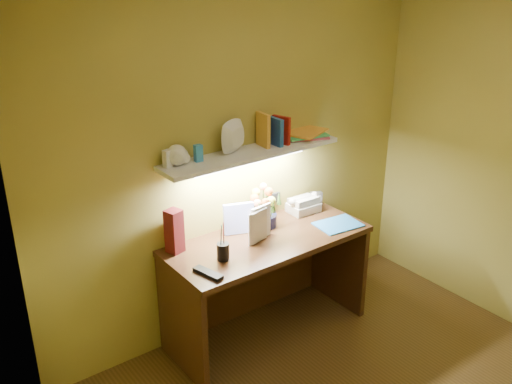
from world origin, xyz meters
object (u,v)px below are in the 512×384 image
desk (267,286)px  whisky_bottle (173,230)px  flower_bouquet (264,206)px  desk_clock (316,198)px  telephone (303,203)px

desk → whisky_bottle: (-0.57, 0.25, 0.51)m
desk → flower_bouquet: bearing=59.4°
desk_clock → telephone: bearing=-138.7°
telephone → desk: bearing=-156.6°
flower_bouquet → telephone: size_ratio=1.40×
desk → flower_bouquet: flower_bouquet is taller
desk → telephone: 0.67m
desk → whisky_bottle: whisky_bottle is taller
desk → desk_clock: desk_clock is taller
flower_bouquet → desk_clock: (0.55, 0.07, -0.11)m
telephone → flower_bouquet: bearing=-175.0°
flower_bouquet → desk_clock: bearing=7.3°
desk_clock → flower_bouquet: bearing=-148.4°
desk_clock → whisky_bottle: size_ratio=0.34×
desk → flower_bouquet: size_ratio=4.59×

